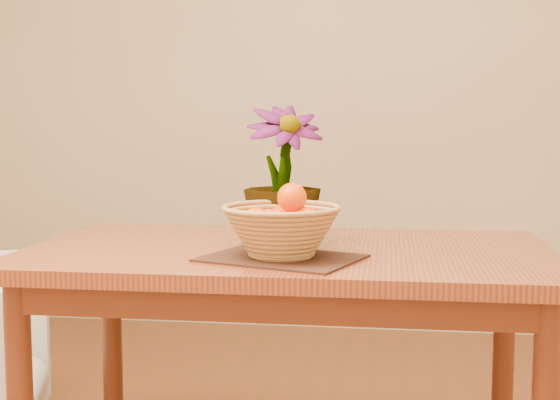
# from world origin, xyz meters

# --- Properties ---
(wall_back) EXTENTS (4.00, 0.02, 2.70)m
(wall_back) POSITION_xyz_m (0.00, 2.25, 1.35)
(wall_back) COLOR #F3E3B9
(wall_back) RESTS_ON floor
(table) EXTENTS (1.40, 0.80, 0.75)m
(table) POSITION_xyz_m (0.00, 0.30, 0.66)
(table) COLOR brown
(table) RESTS_ON floor
(placemat) EXTENTS (0.44, 0.38, 0.01)m
(placemat) POSITION_xyz_m (0.01, 0.13, 0.75)
(placemat) COLOR #331A12
(placemat) RESTS_ON table
(wicker_basket) EXTENTS (0.29, 0.29, 0.12)m
(wicker_basket) POSITION_xyz_m (0.01, 0.13, 0.81)
(wicker_basket) COLOR tan
(wicker_basket) RESTS_ON placemat
(orange_pile) EXTENTS (0.19, 0.19, 0.13)m
(orange_pile) POSITION_xyz_m (0.01, 0.13, 0.85)
(orange_pile) COLOR #FB3604
(orange_pile) RESTS_ON wicker_basket
(potted_plant) EXTENTS (0.28, 0.28, 0.38)m
(potted_plant) POSITION_xyz_m (-0.02, 0.35, 0.94)
(potted_plant) COLOR #174714
(potted_plant) RESTS_ON table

